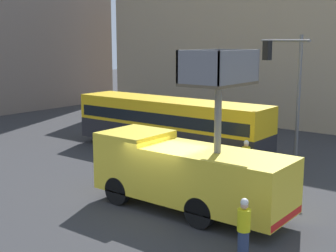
# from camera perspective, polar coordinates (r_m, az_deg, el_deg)

# --- Properties ---
(ground_plane) EXTENTS (120.00, 120.00, 0.00)m
(ground_plane) POSITION_cam_1_polar(r_m,az_deg,el_deg) (17.28, -0.65, -10.30)
(ground_plane) COLOR #333335
(building_backdrop_side) EXTENTS (10.00, 28.00, 11.85)m
(building_backdrop_side) POSITION_cam_1_polar(r_m,az_deg,el_deg) (38.50, 14.64, 9.81)
(building_backdrop_side) COLOR tan
(building_backdrop_side) RESTS_ON ground_plane
(utility_truck) EXTENTS (2.55, 7.41, 5.80)m
(utility_truck) POSITION_cam_1_polar(r_m,az_deg,el_deg) (16.79, 2.46, -5.36)
(utility_truck) COLOR yellow
(utility_truck) RESTS_ON ground_plane
(city_bus) EXTENTS (2.47, 11.51, 2.95)m
(city_bus) POSITION_cam_1_polar(r_m,az_deg,el_deg) (25.53, 0.23, 0.55)
(city_bus) COLOR #232328
(city_bus) RESTS_ON ground_plane
(traffic_light_pole) EXTENTS (2.99, 2.74, 6.39)m
(traffic_light_pole) POSITION_cam_1_polar(r_m,az_deg,el_deg) (24.13, 14.47, 5.69)
(traffic_light_pole) COLOR slate
(traffic_light_pole) RESTS_ON ground_plane
(road_worker_near_truck) EXTENTS (0.38, 0.38, 1.77)m
(road_worker_near_truck) POSITION_cam_1_polar(r_m,az_deg,el_deg) (13.66, 9.21, -12.23)
(road_worker_near_truck) COLOR navy
(road_worker_near_truck) RESTS_ON ground_plane
(road_worker_directing) EXTENTS (0.38, 0.38, 1.76)m
(road_worker_directing) POSITION_cam_1_polar(r_m,az_deg,el_deg) (21.19, 9.46, -4.05)
(road_worker_directing) COLOR navy
(road_worker_directing) RESTS_ON ground_plane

